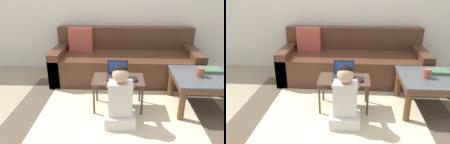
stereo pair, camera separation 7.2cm
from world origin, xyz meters
TOP-DOWN VIEW (x-y plane):
  - ground_plane at (0.00, 0.00)m, footprint 16.00×16.00m
  - area_rug at (0.15, -0.09)m, footprint 2.47×1.99m
  - couch at (0.23, 0.99)m, footprint 2.14×0.83m
  - coffee_table at (1.19, 0.14)m, footprint 0.81×0.67m
  - laptop_desk at (0.15, 0.09)m, footprint 0.59×0.35m
  - laptop at (0.14, 0.12)m, footprint 0.24×0.18m
  - computer_mouse at (0.34, 0.04)m, footprint 0.06×0.11m
  - person_seated at (0.17, -0.26)m, footprint 0.32×0.37m
  - cup_on_table at (1.07, 0.11)m, footprint 0.09×0.09m
  - book_on_table at (1.25, 0.26)m, footprint 0.23×0.16m

SIDE VIEW (x-z plane):
  - ground_plane at x=0.00m, z-range 0.00..0.00m
  - area_rug at x=0.15m, z-range 0.00..0.01m
  - couch at x=0.23m, z-range -0.12..0.65m
  - person_seated at x=0.17m, z-range -0.03..0.65m
  - laptop_desk at x=0.15m, z-range 0.15..0.53m
  - coffee_table at x=1.19m, z-range 0.14..0.56m
  - computer_mouse at x=0.34m, z-range 0.39..0.42m
  - laptop at x=0.14m, z-range 0.33..0.51m
  - book_on_table at x=1.25m, z-range 0.42..0.46m
  - cup_on_table at x=1.07m, z-range 0.42..0.52m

